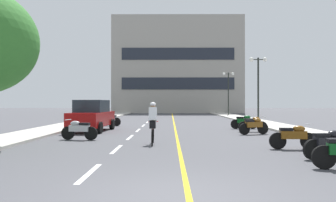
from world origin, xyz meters
name	(u,v)px	position (x,y,z in m)	size (l,w,h in m)	color
ground_plane	(171,123)	(0.00, 21.00, 0.00)	(140.00, 140.00, 0.00)	#47474C
curb_left	(92,120)	(-7.20, 24.00, 0.06)	(2.40, 72.00, 0.12)	#B7B2A8
curb_right	(250,120)	(7.20, 24.00, 0.06)	(2.40, 72.00, 0.12)	#B7B2A8
lane_dash_0	(89,173)	(-2.00, 2.00, 0.00)	(0.14, 2.20, 0.01)	silver
lane_dash_1	(117,149)	(-2.00, 6.00, 0.00)	(0.14, 2.20, 0.01)	silver
lane_dash_2	(130,137)	(-2.00, 10.00, 0.00)	(0.14, 2.20, 0.01)	silver
lane_dash_3	(138,130)	(-2.00, 14.00, 0.00)	(0.14, 2.20, 0.01)	silver
lane_dash_4	(143,126)	(-2.00, 18.00, 0.00)	(0.14, 2.20, 0.01)	silver
lane_dash_5	(147,122)	(-2.00, 22.00, 0.00)	(0.14, 2.20, 0.01)	silver
lane_dash_6	(150,120)	(-2.00, 26.00, 0.00)	(0.14, 2.20, 0.01)	silver
lane_dash_7	(152,118)	(-2.00, 30.00, 0.00)	(0.14, 2.20, 0.01)	silver
lane_dash_8	(154,116)	(-2.00, 34.00, 0.00)	(0.14, 2.20, 0.01)	silver
lane_dash_9	(155,115)	(-2.00, 38.00, 0.00)	(0.14, 2.20, 0.01)	silver
lane_dash_10	(157,114)	(-2.00, 42.00, 0.00)	(0.14, 2.20, 0.01)	silver
lane_dash_11	(158,113)	(-2.00, 46.00, 0.00)	(0.14, 2.20, 0.01)	silver
centre_line_yellow	(174,121)	(0.25, 24.00, 0.00)	(0.12, 66.00, 0.01)	gold
office_building	(177,66)	(1.17, 48.63, 7.67)	(20.72, 7.39, 15.34)	#9E998E
street_lamp_mid	(258,75)	(7.08, 20.88, 3.93)	(1.46, 0.36, 5.22)	black
street_lamp_far	(228,84)	(7.29, 35.62, 4.01)	(1.46, 0.36, 5.34)	black
parked_car_near	(92,116)	(-4.63, 13.31, 0.92)	(2.13, 4.30, 1.82)	black
motorcycle_1	(329,143)	(4.65, 3.98, 0.47)	(1.68, 0.68, 0.92)	black
motorcycle_2	(294,136)	(4.35, 5.98, 0.47)	(1.70, 0.60, 0.92)	black
motorcycle_3	(79,129)	(-4.15, 8.88, 0.47)	(1.69, 0.60, 0.92)	black
motorcycle_4	(254,125)	(4.32, 11.43, 0.47)	(1.65, 0.75, 0.92)	black
motorcycle_5	(253,124)	(4.65, 12.94, 0.47)	(1.70, 0.60, 0.92)	black
motorcycle_6	(244,121)	(4.64, 15.08, 0.47)	(1.70, 0.60, 0.92)	black
motorcycle_7	(110,119)	(-4.39, 17.74, 0.47)	(1.63, 0.81, 0.92)	black
cyclist_rider	(153,122)	(-0.77, 7.40, 0.89)	(0.42, 1.77, 1.71)	black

